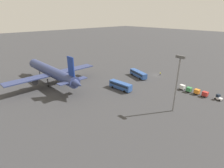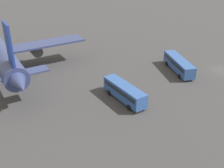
{
  "view_description": "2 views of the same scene",
  "coord_description": "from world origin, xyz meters",
  "px_view_note": "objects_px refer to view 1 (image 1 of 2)",
  "views": [
    {
      "loc": [
        -47.42,
        75.82,
        29.53
      ],
      "look_at": [
        2.08,
        29.62,
        2.49
      ],
      "focal_mm": 28.0,
      "sensor_mm": 36.0,
      "label": 1
    },
    {
      "loc": [
        -39.1,
        51.95,
        27.54
      ],
      "look_at": [
        0.69,
        29.11,
        3.58
      ],
      "focal_mm": 45.0,
      "sensor_mm": 36.0,
      "label": 2
    }
  ],
  "objects_px": {
    "cargo_cart_green": "(189,89)",
    "cargo_cart_red": "(205,94)",
    "shuttle_bus_near": "(138,74)",
    "airplane": "(52,72)",
    "baggage_tug": "(218,97)",
    "cargo_cart_white": "(182,87)",
    "cargo_cart_orange": "(197,91)",
    "worker_person": "(160,74)",
    "shuttle_bus_far": "(120,85)"
  },
  "relations": [
    {
      "from": "cargo_cart_green",
      "to": "cargo_cart_red",
      "type": "bearing_deg",
      "value": -177.84
    },
    {
      "from": "cargo_cart_red",
      "to": "shuttle_bus_near",
      "type": "bearing_deg",
      "value": 1.47
    },
    {
      "from": "airplane",
      "to": "shuttle_bus_near",
      "type": "bearing_deg",
      "value": -120.18
    },
    {
      "from": "baggage_tug",
      "to": "cargo_cart_red",
      "type": "height_order",
      "value": "baggage_tug"
    },
    {
      "from": "cargo_cart_white",
      "to": "cargo_cart_orange",
      "type": "bearing_deg",
      "value": 177.53
    },
    {
      "from": "shuttle_bus_near",
      "to": "cargo_cart_white",
      "type": "distance_m",
      "value": 22.82
    },
    {
      "from": "worker_person",
      "to": "cargo_cart_orange",
      "type": "height_order",
      "value": "cargo_cart_orange"
    },
    {
      "from": "shuttle_bus_near",
      "to": "shuttle_bus_far",
      "type": "bearing_deg",
      "value": 122.4
    },
    {
      "from": "shuttle_bus_far",
      "to": "cargo_cart_green",
      "type": "relative_size",
      "value": 5.13
    },
    {
      "from": "cargo_cart_red",
      "to": "shuttle_bus_far",
      "type": "bearing_deg",
      "value": 34.45
    },
    {
      "from": "cargo_cart_green",
      "to": "shuttle_bus_near",
      "type": "bearing_deg",
      "value": 1.3
    },
    {
      "from": "cargo_cart_red",
      "to": "cargo_cart_orange",
      "type": "relative_size",
      "value": 1.0
    },
    {
      "from": "baggage_tug",
      "to": "cargo_cart_white",
      "type": "distance_m",
      "value": 13.71
    },
    {
      "from": "baggage_tug",
      "to": "cargo_cart_orange",
      "type": "bearing_deg",
      "value": 23.6
    },
    {
      "from": "baggage_tug",
      "to": "cargo_cart_white",
      "type": "bearing_deg",
      "value": 19.09
    },
    {
      "from": "airplane",
      "to": "cargo_cart_orange",
      "type": "distance_m",
      "value": 61.52
    },
    {
      "from": "cargo_cart_orange",
      "to": "shuttle_bus_far",
      "type": "bearing_deg",
      "value": 37.76
    },
    {
      "from": "airplane",
      "to": "cargo_cart_white",
      "type": "bearing_deg",
      "value": -140.12
    },
    {
      "from": "shuttle_bus_far",
      "to": "cargo_cart_white",
      "type": "height_order",
      "value": "shuttle_bus_far"
    },
    {
      "from": "airplane",
      "to": "cargo_cart_green",
      "type": "distance_m",
      "value": 58.93
    },
    {
      "from": "airplane",
      "to": "worker_person",
      "type": "relative_size",
      "value": 26.87
    },
    {
      "from": "shuttle_bus_far",
      "to": "worker_person",
      "type": "xyz_separation_m",
      "value": [
        -1.21,
        -28.36,
        -1.04
      ]
    },
    {
      "from": "baggage_tug",
      "to": "cargo_cart_red",
      "type": "xyz_separation_m",
      "value": [
        4.41,
        1.01,
        0.25
      ]
    },
    {
      "from": "worker_person",
      "to": "cargo_cart_green",
      "type": "xyz_separation_m",
      "value": [
        -19.78,
        9.95,
        0.32
      ]
    },
    {
      "from": "cargo_cart_green",
      "to": "cargo_cart_white",
      "type": "xyz_separation_m",
      "value": [
        3.09,
        -0.51,
        0.0
      ]
    },
    {
      "from": "cargo_cart_white",
      "to": "airplane",
      "type": "bearing_deg",
      "value": 40.74
    },
    {
      "from": "baggage_tug",
      "to": "worker_person",
      "type": "xyz_separation_m",
      "value": [
        30.38,
        -8.71,
        -0.07
      ]
    },
    {
      "from": "cargo_cart_white",
      "to": "cargo_cart_red",
      "type": "bearing_deg",
      "value": 178.28
    },
    {
      "from": "shuttle_bus_near",
      "to": "cargo_cart_orange",
      "type": "relative_size",
      "value": 5.65
    },
    {
      "from": "airplane",
      "to": "baggage_tug",
      "type": "xyz_separation_m",
      "value": [
        -56.64,
        -37.73,
        -4.86
      ]
    },
    {
      "from": "shuttle_bus_near",
      "to": "cargo_cart_green",
      "type": "bearing_deg",
      "value": -161.62
    },
    {
      "from": "airplane",
      "to": "shuttle_bus_far",
      "type": "distance_m",
      "value": 31.14
    },
    {
      "from": "shuttle_bus_far",
      "to": "baggage_tug",
      "type": "bearing_deg",
      "value": -151.72
    },
    {
      "from": "worker_person",
      "to": "baggage_tug",
      "type": "bearing_deg",
      "value": 164.0
    },
    {
      "from": "shuttle_bus_far",
      "to": "baggage_tug",
      "type": "distance_m",
      "value": 37.22
    },
    {
      "from": "worker_person",
      "to": "cargo_cart_orange",
      "type": "bearing_deg",
      "value": 157.0
    },
    {
      "from": "airplane",
      "to": "cargo_cart_orange",
      "type": "height_order",
      "value": "airplane"
    },
    {
      "from": "shuttle_bus_near",
      "to": "cargo_cart_white",
      "type": "height_order",
      "value": "shuttle_bus_near"
    },
    {
      "from": "worker_person",
      "to": "cargo_cart_red",
      "type": "xyz_separation_m",
      "value": [
        -25.97,
        9.72,
        0.32
      ]
    },
    {
      "from": "airplane",
      "to": "cargo_cart_green",
      "type": "xyz_separation_m",
      "value": [
        -46.05,
        -36.49,
        -4.61
      ]
    },
    {
      "from": "worker_person",
      "to": "cargo_cart_red",
      "type": "bearing_deg",
      "value": 159.48
    },
    {
      "from": "cargo_cart_red",
      "to": "cargo_cart_green",
      "type": "xyz_separation_m",
      "value": [
        6.18,
        0.23,
        0.0
      ]
    },
    {
      "from": "shuttle_bus_far",
      "to": "baggage_tug",
      "type": "height_order",
      "value": "shuttle_bus_far"
    },
    {
      "from": "worker_person",
      "to": "cargo_cart_red",
      "type": "distance_m",
      "value": 27.73
    },
    {
      "from": "baggage_tug",
      "to": "cargo_cart_white",
      "type": "xyz_separation_m",
      "value": [
        13.69,
        0.73,
        0.25
      ]
    },
    {
      "from": "shuttle_bus_near",
      "to": "cargo_cart_red",
      "type": "bearing_deg",
      "value": -161.46
    },
    {
      "from": "airplane",
      "to": "cargo_cart_green",
      "type": "bearing_deg",
      "value": -142.46
    },
    {
      "from": "airplane",
      "to": "shuttle_bus_near",
      "type": "height_order",
      "value": "airplane"
    },
    {
      "from": "airplane",
      "to": "cargo_cart_orange",
      "type": "xyz_separation_m",
      "value": [
        -49.14,
        -36.73,
        -4.61
      ]
    },
    {
      "from": "shuttle_bus_near",
      "to": "baggage_tug",
      "type": "xyz_separation_m",
      "value": [
        -36.47,
        -1.83,
        -0.9
      ]
    }
  ]
}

